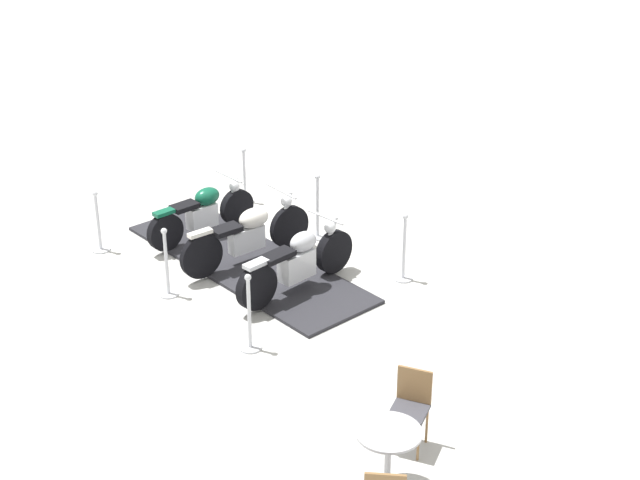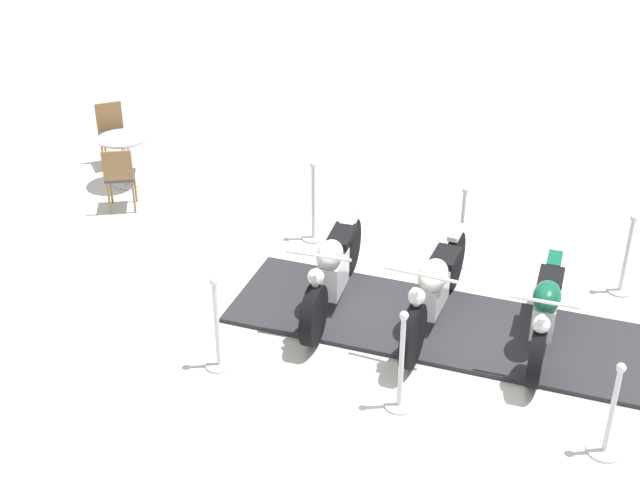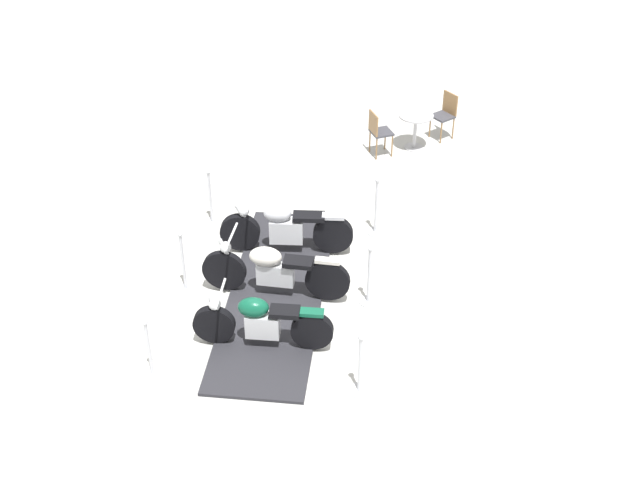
% 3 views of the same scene
% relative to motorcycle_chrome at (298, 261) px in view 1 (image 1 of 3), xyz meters
% --- Properties ---
extents(ground_plane, '(80.00, 80.00, 0.00)m').
position_rel_motorcycle_chrome_xyz_m(ground_plane, '(-1.18, -0.03, -0.50)').
color(ground_plane, silver).
extents(display_platform, '(4.58, 1.49, 0.05)m').
position_rel_motorcycle_chrome_xyz_m(display_platform, '(-1.18, -0.03, -0.47)').
color(display_platform, '#28282D').
rests_on(display_platform, ground_plane).
extents(motorcycle_chrome, '(0.71, 2.23, 0.98)m').
position_rel_motorcycle_chrome_xyz_m(motorcycle_chrome, '(0.00, 0.00, 0.00)').
color(motorcycle_chrome, black).
rests_on(motorcycle_chrome, display_platform).
extents(motorcycle_cream, '(0.75, 2.34, 1.02)m').
position_rel_motorcycle_chrome_xyz_m(motorcycle_cream, '(-1.18, 0.01, 0.03)').
color(motorcycle_cream, black).
rests_on(motorcycle_cream, display_platform).
extents(motorcycle_forest, '(0.67, 2.04, 0.91)m').
position_rel_motorcycle_chrome_xyz_m(motorcycle_forest, '(-2.37, -0.01, -0.02)').
color(motorcycle_forest, black).
rests_on(motorcycle_forest, display_platform).
extents(stanchion_right_mid, '(0.29, 0.29, 1.12)m').
position_rel_motorcycle_chrome_xyz_m(stanchion_right_mid, '(-1.19, 1.42, -0.10)').
color(stanchion_right_mid, silver).
rests_on(stanchion_right_mid, ground_plane).
extents(stanchion_left_mid, '(0.29, 0.29, 1.08)m').
position_rel_motorcycle_chrome_xyz_m(stanchion_left_mid, '(-1.17, -1.48, -0.12)').
color(stanchion_left_mid, silver).
rests_on(stanchion_left_mid, ground_plane).
extents(stanchion_right_rear, '(0.32, 0.32, 1.01)m').
position_rel_motorcycle_chrome_xyz_m(stanchion_right_rear, '(-3.13, 1.41, -0.17)').
color(stanchion_right_rear, silver).
rests_on(stanchion_right_rear, ground_plane).
extents(stanchion_left_front, '(0.30, 0.30, 1.11)m').
position_rel_motorcycle_chrome_xyz_m(stanchion_left_front, '(0.77, -1.47, -0.11)').
color(stanchion_left_front, silver).
rests_on(stanchion_left_front, ground_plane).
extents(stanchion_right_front, '(0.29, 0.29, 1.08)m').
position_rel_motorcycle_chrome_xyz_m(stanchion_right_front, '(0.75, 1.44, -0.12)').
color(stanchion_right_front, silver).
rests_on(stanchion_right_front, ground_plane).
extents(stanchion_left_rear, '(0.30, 0.30, 1.03)m').
position_rel_motorcycle_chrome_xyz_m(stanchion_left_rear, '(-3.11, -1.50, -0.15)').
color(stanchion_left_rear, silver).
rests_on(stanchion_left_rear, ground_plane).
extents(cafe_table, '(0.70, 0.70, 0.76)m').
position_rel_motorcycle_chrome_xyz_m(cafe_table, '(3.93, -2.06, 0.07)').
color(cafe_table, '#B7B7BC').
rests_on(cafe_table, ground_plane).
extents(cafe_chair_near_table, '(0.54, 0.54, 0.94)m').
position_rel_motorcycle_chrome_xyz_m(cafe_chair_near_table, '(3.56, -1.33, 0.06)').
color(cafe_chair_near_table, olive).
rests_on(cafe_chair_near_table, ground_plane).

